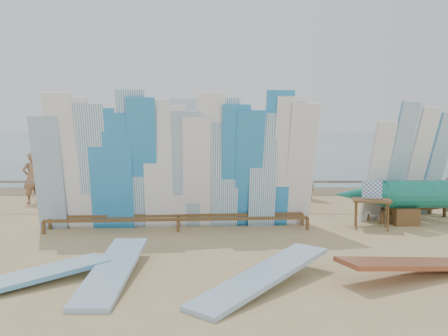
{
  "coord_description": "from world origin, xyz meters",
  "views": [
    {
      "loc": [
        0.04,
        -9.48,
        2.2
      ],
      "look_at": [
        0.05,
        2.73,
        1.19
      ],
      "focal_mm": 38.0,
      "sensor_mm": 36.0,
      "label": 1
    }
  ],
  "objects_px": {
    "beach_chair_right": "(270,196)",
    "beachgoer_0": "(79,175)",
    "flat_board_c": "(419,276)",
    "beachgoer_7": "(307,174)",
    "stroller": "(287,193)",
    "flat_board_b": "(263,288)",
    "beachgoer_11": "(62,168)",
    "main_surfboard_rack": "(178,168)",
    "beachgoer_extra_1": "(50,170)",
    "beachgoer_2": "(76,180)",
    "beachgoer_10": "(417,174)",
    "beachgoer_9": "(387,174)",
    "flat_board_e": "(13,289)",
    "beachgoer_8": "(416,174)",
    "beach_chair_left": "(224,197)",
    "beachgoer_1": "(32,178)",
    "flat_board_a": "(113,278)",
    "beachgoer_3": "(133,172)",
    "side_surfboard_rack": "(409,167)",
    "beachgoer_4": "(209,174)",
    "beachgoer_6": "(281,174)",
    "vendor_table": "(371,213)"
  },
  "relations": [
    {
      "from": "stroller",
      "to": "beachgoer_10",
      "type": "height_order",
      "value": "beachgoer_10"
    },
    {
      "from": "beachgoer_9",
      "to": "beachgoer_extra_1",
      "type": "height_order",
      "value": "beachgoer_extra_1"
    },
    {
      "from": "beachgoer_4",
      "to": "beachgoer_8",
      "type": "xyz_separation_m",
      "value": [
        6.12,
        -0.68,
        0.07
      ]
    },
    {
      "from": "flat_board_a",
      "to": "beachgoer_8",
      "type": "bearing_deg",
      "value": 44.43
    },
    {
      "from": "beachgoer_11",
      "to": "beachgoer_6",
      "type": "bearing_deg",
      "value": -26.5
    },
    {
      "from": "flat_board_e",
      "to": "flat_board_c",
      "type": "bearing_deg",
      "value": 54.33
    },
    {
      "from": "beachgoer_3",
      "to": "beachgoer_extra_1",
      "type": "relative_size",
      "value": 0.89
    },
    {
      "from": "main_surfboard_rack",
      "to": "beachgoer_7",
      "type": "xyz_separation_m",
      "value": [
        3.58,
        4.45,
        -0.57
      ]
    },
    {
      "from": "flat_board_b",
      "to": "flat_board_c",
      "type": "bearing_deg",
      "value": 51.92
    },
    {
      "from": "beachgoer_4",
      "to": "beachgoer_7",
      "type": "xyz_separation_m",
      "value": [
        3.07,
        0.11,
        -0.01
      ]
    },
    {
      "from": "main_surfboard_rack",
      "to": "beachgoer_11",
      "type": "xyz_separation_m",
      "value": [
        -4.84,
        6.77,
        -0.57
      ]
    },
    {
      "from": "flat_board_b",
      "to": "beachgoer_9",
      "type": "relative_size",
      "value": 1.76
    },
    {
      "from": "beach_chair_right",
      "to": "beachgoer_11",
      "type": "distance_m",
      "value": 7.92
    },
    {
      "from": "beachgoer_9",
      "to": "beachgoer_8",
      "type": "distance_m",
      "value": 1.09
    },
    {
      "from": "flat_board_b",
      "to": "beach_chair_left",
      "type": "distance_m",
      "value": 7.07
    },
    {
      "from": "stroller",
      "to": "beachgoer_10",
      "type": "xyz_separation_m",
      "value": [
        3.92,
        0.82,
        0.45
      ]
    },
    {
      "from": "beachgoer_2",
      "to": "flat_board_c",
      "type": "bearing_deg",
      "value": -89.58
    },
    {
      "from": "flat_board_a",
      "to": "beachgoer_1",
      "type": "relative_size",
      "value": 1.77
    },
    {
      "from": "side_surfboard_rack",
      "to": "flat_board_a",
      "type": "xyz_separation_m",
      "value": [
        -6.13,
        -4.63,
        -1.29
      ]
    },
    {
      "from": "main_surfboard_rack",
      "to": "beachgoer_7",
      "type": "distance_m",
      "value": 5.74
    },
    {
      "from": "vendor_table",
      "to": "flat_board_e",
      "type": "relative_size",
      "value": 0.39
    },
    {
      "from": "beach_chair_right",
      "to": "beachgoer_0",
      "type": "distance_m",
      "value": 5.8
    },
    {
      "from": "beachgoer_4",
      "to": "beachgoer_extra_1",
      "type": "bearing_deg",
      "value": 67.29
    },
    {
      "from": "beachgoer_3",
      "to": "beachgoer_11",
      "type": "height_order",
      "value": "beachgoer_3"
    },
    {
      "from": "flat_board_c",
      "to": "beachgoer_4",
      "type": "distance_m",
      "value": 8.39
    },
    {
      "from": "beach_chair_right",
      "to": "beachgoer_9",
      "type": "height_order",
      "value": "beachgoer_9"
    },
    {
      "from": "flat_board_b",
      "to": "beachgoer_0",
      "type": "height_order",
      "value": "beachgoer_0"
    },
    {
      "from": "beach_chair_left",
      "to": "beachgoer_2",
      "type": "distance_m",
      "value": 4.21
    },
    {
      "from": "flat_board_b",
      "to": "stroller",
      "type": "height_order",
      "value": "stroller"
    },
    {
      "from": "beachgoer_extra_1",
      "to": "beachgoer_7",
      "type": "distance_m",
      "value": 8.08
    },
    {
      "from": "beachgoer_extra_1",
      "to": "beachgoer_6",
      "type": "distance_m",
      "value": 7.31
    },
    {
      "from": "beachgoer_2",
      "to": "beachgoer_10",
      "type": "relative_size",
      "value": 0.89
    },
    {
      "from": "flat_board_b",
      "to": "beachgoer_0",
      "type": "bearing_deg",
      "value": 161.93
    },
    {
      "from": "beachgoer_3",
      "to": "beachgoer_2",
      "type": "relative_size",
      "value": 1.02
    },
    {
      "from": "beachgoer_extra_1",
      "to": "beachgoer_11",
      "type": "xyz_separation_m",
      "value": [
        -0.35,
        2.1,
        -0.11
      ]
    },
    {
      "from": "stroller",
      "to": "beachgoer_11",
      "type": "height_order",
      "value": "beachgoer_11"
    },
    {
      "from": "flat_board_b",
      "to": "beachgoer_11",
      "type": "bearing_deg",
      "value": 160.86
    },
    {
      "from": "flat_board_a",
      "to": "beach_chair_right",
      "type": "distance_m",
      "value": 7.52
    },
    {
      "from": "beachgoer_2",
      "to": "beachgoer_1",
      "type": "bearing_deg",
      "value": 107.66
    },
    {
      "from": "flat_board_c",
      "to": "beachgoer_7",
      "type": "bearing_deg",
      "value": -20.67
    },
    {
      "from": "flat_board_e",
      "to": "beachgoer_8",
      "type": "bearing_deg",
      "value": 90.23
    },
    {
      "from": "beach_chair_right",
      "to": "beachgoer_1",
      "type": "relative_size",
      "value": 0.55
    },
    {
      "from": "side_surfboard_rack",
      "to": "beachgoer_11",
      "type": "distance_m",
      "value": 11.73
    },
    {
      "from": "flat_board_e",
      "to": "flat_board_b",
      "type": "height_order",
      "value": "flat_board_b"
    },
    {
      "from": "beachgoer_3",
      "to": "beachgoer_7",
      "type": "relative_size",
      "value": 1.02
    },
    {
      "from": "stroller",
      "to": "beachgoer_0",
      "type": "height_order",
      "value": "beachgoer_0"
    },
    {
      "from": "beachgoer_0",
      "to": "beachgoer_10",
      "type": "relative_size",
      "value": 0.93
    },
    {
      "from": "beachgoer_9",
      "to": "beachgoer_6",
      "type": "height_order",
      "value": "beachgoer_9"
    },
    {
      "from": "flat_board_e",
      "to": "beachgoer_1",
      "type": "height_order",
      "value": "beachgoer_1"
    },
    {
      "from": "beach_chair_right",
      "to": "beachgoer_10",
      "type": "height_order",
      "value": "beachgoer_10"
    }
  ]
}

